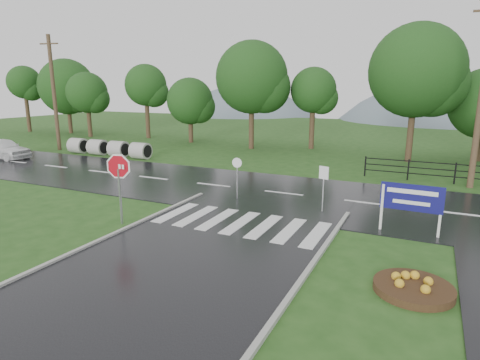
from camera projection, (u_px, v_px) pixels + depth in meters
The scene contains 14 objects.
ground at pixel (164, 278), 11.18m from camera, with size 120.00×120.00×0.00m, color #244C19.
main_road at pixel (284, 194), 19.97m from camera, with size 90.00×8.00×0.04m, color black.
crosswalk at pixel (241, 223), 15.56m from camera, with size 6.50×2.80×0.02m.
fence_west at pixel (455, 171), 21.83m from camera, with size 9.58×0.08×1.20m.
hills at pixel (405, 208), 70.37m from camera, with size 102.00×48.00×48.00m.
treeline at pixel (354, 154), 31.86m from camera, with size 83.20×5.20×10.00m.
culvert_pipes at pixel (108, 148), 30.99m from camera, with size 7.60×1.20×1.20m.
stop_sign at pixel (119, 173), 15.16m from camera, with size 1.26×0.35×2.93m.
estate_billboard at pixel (411, 200), 14.23m from camera, with size 2.11×0.14×1.85m.
flower_bed at pixel (414, 287), 10.38m from camera, with size 2.01×2.01×0.40m.
reg_sign_small at pixel (324, 180), 16.69m from camera, with size 0.43×0.15×2.00m.
reg_sign_round at pixel (237, 173), 18.70m from camera, with size 0.46×0.09×2.00m.
car_white at pixel (5, 159), 29.81m from camera, with size 4.47×1.80×1.52m, color white.
utility_pole_west at pixel (54, 93), 32.98m from camera, with size 1.64×0.46×9.32m.
Camera 1 is at (6.35, -8.35, 5.19)m, focal length 30.00 mm.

